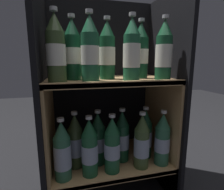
# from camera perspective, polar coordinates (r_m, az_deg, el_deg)

# --- Properties ---
(fridge_back_wall) EXTENTS (0.63, 0.02, 1.02)m
(fridge_back_wall) POSITION_cam_1_polar(r_m,az_deg,el_deg) (1.06, -3.31, 1.24)
(fridge_back_wall) COLOR black
(fridge_back_wall) RESTS_ON ground_plane
(fridge_side_left) EXTENTS (0.02, 0.41, 1.02)m
(fridge_side_left) POSITION_cam_1_polar(r_m,az_deg,el_deg) (0.86, -21.12, -1.75)
(fridge_side_left) COLOR black
(fridge_side_left) RESTS_ON ground_plane
(fridge_side_right) EXTENTS (0.02, 0.41, 1.02)m
(fridge_side_right) POSITION_cam_1_polar(r_m,az_deg,el_deg) (0.99, 16.59, 0.09)
(fridge_side_right) COLOR black
(fridge_side_right) RESTS_ON ground_plane
(shelf_lower) EXTENTS (0.59, 0.37, 0.19)m
(shelf_lower) POSITION_cam_1_polar(r_m,az_deg,el_deg) (1.00, -0.67, -21.57)
(shelf_lower) COLOR tan
(shelf_lower) RESTS_ON ground_plane
(shelf_upper) EXTENTS (0.59, 0.37, 0.61)m
(shelf_upper) POSITION_cam_1_polar(r_m,az_deg,el_deg) (0.88, -0.78, -5.94)
(shelf_upper) COLOR tan
(shelf_upper) RESTS_ON ground_plane
(bottle_upper_front_0) EXTENTS (0.07, 0.07, 0.28)m
(bottle_upper_front_0) POSITION_cam_1_polar(r_m,az_deg,el_deg) (0.72, -17.87, 13.83)
(bottle_upper_front_0) COLOR #384C28
(bottle_upper_front_0) RESTS_ON shelf_upper
(bottle_upper_front_1) EXTENTS (0.07, 0.07, 0.28)m
(bottle_upper_front_1) POSITION_cam_1_polar(r_m,az_deg,el_deg) (0.72, -7.17, 14.26)
(bottle_upper_front_1) COLOR #1E5638
(bottle_upper_front_1) RESTS_ON shelf_upper
(bottle_upper_front_2) EXTENTS (0.07, 0.07, 0.28)m
(bottle_upper_front_2) POSITION_cam_1_polar(r_m,az_deg,el_deg) (0.76, 6.44, 13.97)
(bottle_upper_front_2) COLOR #1E5638
(bottle_upper_front_2) RESTS_ON shelf_upper
(bottle_upper_front_3) EXTENTS (0.07, 0.07, 0.28)m
(bottle_upper_front_3) POSITION_cam_1_polar(r_m,az_deg,el_deg) (0.83, 16.55, 13.35)
(bottle_upper_front_3) COLOR #194C2D
(bottle_upper_front_3) RESTS_ON shelf_upper
(bottle_upper_back_0) EXTENTS (0.07, 0.07, 0.28)m
(bottle_upper_back_0) POSITION_cam_1_polar(r_m,az_deg,el_deg) (0.80, -12.71, 13.77)
(bottle_upper_back_0) COLOR #144228
(bottle_upper_back_0) RESTS_ON shelf_upper
(bottle_upper_back_1) EXTENTS (0.07, 0.07, 0.28)m
(bottle_upper_back_1) POSITION_cam_1_polar(r_m,az_deg,el_deg) (0.82, -1.58, 13.90)
(bottle_upper_back_1) COLOR #194C2D
(bottle_upper_back_1) RESTS_ON shelf_upper
(bottle_upper_back_2) EXTENTS (0.07, 0.07, 0.28)m
(bottle_upper_back_2) POSITION_cam_1_polar(r_m,az_deg,el_deg) (0.87, 9.33, 13.63)
(bottle_upper_back_2) COLOR #144228
(bottle_upper_back_2) RESTS_ON shelf_upper
(bottle_lower_front_0) EXTENTS (0.07, 0.07, 0.28)m
(bottle_lower_front_0) POSITION_cam_1_polar(r_m,az_deg,el_deg) (0.81, -15.90, -17.60)
(bottle_lower_front_0) COLOR #285B42
(bottle_lower_front_0) RESTS_ON shelf_lower
(bottle_lower_front_1) EXTENTS (0.07, 0.07, 0.28)m
(bottle_lower_front_1) POSITION_cam_1_polar(r_m,az_deg,el_deg) (0.81, -7.31, -17.07)
(bottle_lower_front_1) COLOR #194C2D
(bottle_lower_front_1) RESTS_ON shelf_lower
(bottle_lower_front_2) EXTENTS (0.07, 0.07, 0.28)m
(bottle_lower_front_2) POSITION_cam_1_polar(r_m,az_deg,el_deg) (0.83, 0.04, -16.34)
(bottle_lower_front_2) COLOR #194C2D
(bottle_lower_front_2) RESTS_ON shelf_lower
(bottle_lower_front_3) EXTENTS (0.07, 0.07, 0.28)m
(bottle_lower_front_3) POSITION_cam_1_polar(r_m,az_deg,el_deg) (0.87, 9.65, -15.15)
(bottle_lower_front_3) COLOR #384C28
(bottle_lower_front_3) RESTS_ON shelf_lower
(bottle_lower_front_4) EXTENTS (0.07, 0.07, 0.28)m
(bottle_lower_front_4) POSITION_cam_1_polar(r_m,az_deg,el_deg) (0.92, 16.08, -13.97)
(bottle_lower_front_4) COLOR #285B42
(bottle_lower_front_4) RESTS_ON shelf_lower
(bottle_lower_back_0) EXTENTS (0.07, 0.07, 0.28)m
(bottle_lower_back_0) POSITION_cam_1_polar(r_m,az_deg,el_deg) (0.88, -11.86, -14.92)
(bottle_lower_back_0) COLOR #384C28
(bottle_lower_back_0) RESTS_ON shelf_lower
(bottle_lower_back_1) EXTENTS (0.07, 0.07, 0.28)m
(bottle_lower_back_1) POSITION_cam_1_polar(r_m,az_deg,el_deg) (0.89, -4.59, -14.36)
(bottle_lower_back_1) COLOR #194C2D
(bottle_lower_back_1) RESTS_ON shelf_lower
(bottle_lower_back_2) EXTENTS (0.07, 0.07, 0.28)m
(bottle_lower_back_2) POSITION_cam_1_polar(r_m,az_deg,el_deg) (0.92, 3.28, -13.60)
(bottle_lower_back_2) COLOR #144228
(bottle_lower_back_2) RESTS_ON shelf_lower
(bottle_lower_back_3) EXTENTS (0.07, 0.07, 0.28)m
(bottle_lower_back_3) POSITION_cam_1_polar(r_m,az_deg,el_deg) (0.96, 10.71, -12.65)
(bottle_lower_back_3) COLOR #194C2D
(bottle_lower_back_3) RESTS_ON shelf_lower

